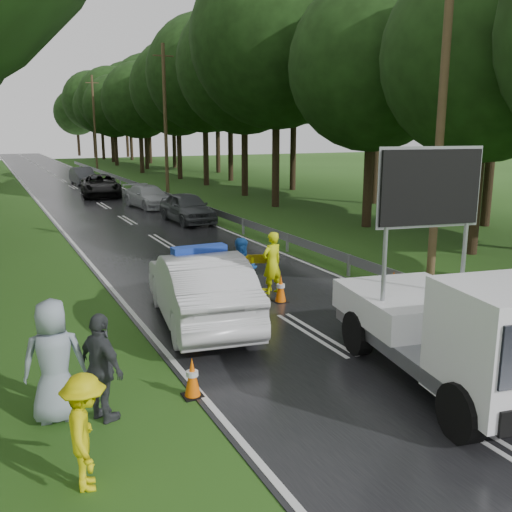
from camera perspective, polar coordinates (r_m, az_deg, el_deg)
ground at (r=13.08m, az=5.85°, el=-7.84°), size 160.00×160.00×0.00m
road at (r=41.17m, az=-16.60°, el=5.84°), size 7.00×140.00×0.02m
guardrail at (r=41.53m, az=-11.51°, el=6.92°), size 0.12×60.06×0.70m
utility_pole_near at (r=17.04m, az=18.09°, el=13.76°), size 1.40×0.24×10.00m
utility_pole_mid at (r=40.13m, az=-9.06°, el=13.28°), size 1.40×0.24×10.00m
utility_pole_far at (r=65.45m, az=-15.85°, el=12.70°), size 1.40×0.24×10.00m
police_sedan at (r=13.59m, az=-5.63°, el=-3.20°), size 2.56×5.42×1.89m
work_truck at (r=10.68m, az=20.07°, el=-6.91°), size 3.15×5.56×4.19m
barrier at (r=16.04m, az=-3.02°, el=-0.86°), size 2.48×0.91×1.08m
officer at (r=15.88m, az=1.61°, el=-0.72°), size 0.73×0.56×1.77m
civilian at (r=14.94m, az=-1.31°, el=-1.54°), size 1.01×0.87×1.79m
bystander_left at (r=7.93m, az=-16.68°, el=-16.50°), size 0.72×1.08×1.56m
bystander_mid at (r=9.44m, az=-15.18°, el=-10.75°), size 0.82×1.13×1.78m
bystander_right at (r=9.62m, az=-19.53°, el=-9.88°), size 1.06×0.78×2.01m
queue_car_first at (r=28.28m, az=-6.88°, el=4.82°), size 1.90×4.35×1.46m
queue_car_second at (r=33.90m, az=-10.68°, el=5.85°), size 2.37×4.62×1.28m
queue_car_third at (r=40.19m, az=-15.29°, el=6.80°), size 3.02×5.52×1.46m
queue_car_fourth at (r=49.28m, az=-16.94°, el=7.67°), size 1.67×4.25×1.38m
cone_near_left at (r=10.14m, az=-6.39°, el=-12.02°), size 0.34×0.34×0.72m
cone_center at (r=14.42m, az=0.16°, el=-4.45°), size 0.31×0.31×0.66m
cone_far at (r=15.24m, az=2.48°, el=-3.31°), size 0.36×0.36×0.77m
cone_left_mid at (r=12.30m, az=-6.19°, el=-7.58°), size 0.32×0.32×0.68m
cone_right at (r=16.15m, az=13.57°, el=-2.78°), size 0.35×0.35×0.74m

